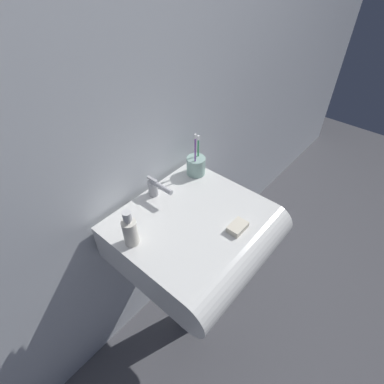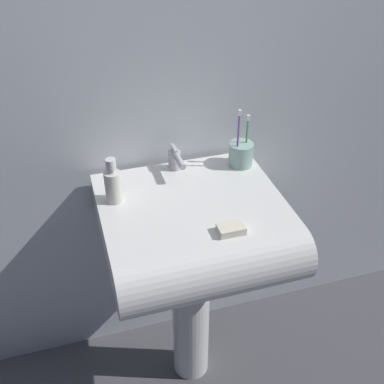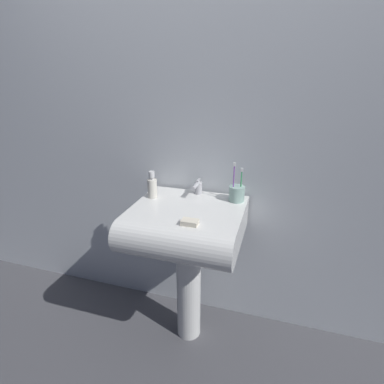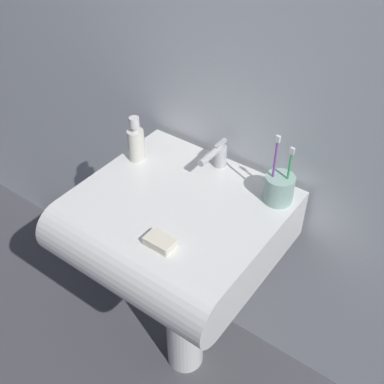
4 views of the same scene
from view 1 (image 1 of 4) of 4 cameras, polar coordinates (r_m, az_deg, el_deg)
ground_plane at (r=1.94m, az=-0.49°, el=-22.88°), size 6.00×6.00×0.00m
wall_back at (r=1.19m, az=-11.61°, el=13.00°), size 5.00×0.05×2.40m
sink_pedestal at (r=1.63m, az=-0.56°, el=-17.48°), size 0.14×0.14×0.71m
sink_basin at (r=1.24m, az=1.53°, el=-8.63°), size 0.59×0.57×0.17m
faucet at (r=1.27m, az=-6.93°, el=0.89°), size 0.04×0.14×0.09m
toothbrush_cup at (r=1.39m, az=0.77°, el=5.11°), size 0.09×0.09×0.22m
soap_bottle at (r=1.09m, az=-11.71°, el=-7.24°), size 0.05×0.05×0.16m
bar_soap at (r=1.16m, az=8.67°, el=-6.62°), size 0.08×0.05×0.02m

